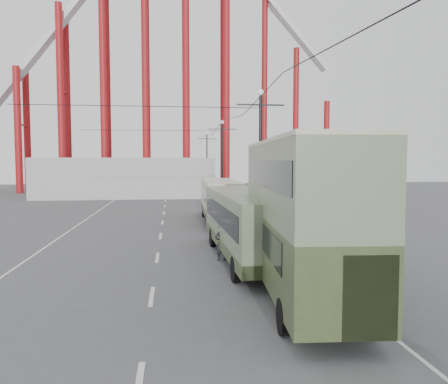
{
  "coord_description": "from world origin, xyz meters",
  "views": [
    {
      "loc": [
        -0.3,
        -10.69,
        4.57
      ],
      "look_at": [
        2.37,
        11.43,
        3.0
      ],
      "focal_mm": 35.0,
      "sensor_mm": 36.0,
      "label": 1
    }
  ],
  "objects": [
    {
      "name": "pedestrian",
      "position": [
        1.95,
        9.01,
        0.84
      ],
      "size": [
        0.69,
        0.53,
        1.68
      ],
      "primitive_type": "imported",
      "rotation": [
        0.0,
        0.0,
        3.37
      ],
      "color": "black",
      "rests_on": "ground"
    },
    {
      "name": "lamp_post_mid",
      "position": [
        5.6,
        18.0,
        4.68
      ],
      "size": [
        3.2,
        0.44,
        9.32
      ],
      "color": "black",
      "rests_on": "ground"
    },
    {
      "name": "lamp_post_distant",
      "position": [
        5.6,
        62.0,
        4.68
      ],
      "size": [
        3.2,
        0.44,
        9.32
      ],
      "color": "black",
      "rests_on": "ground"
    },
    {
      "name": "single_decker_cream",
      "position": [
        3.38,
        22.13,
        1.76
      ],
      "size": [
        2.8,
        10.09,
        3.12
      ],
      "rotation": [
        0.0,
        0.0,
        -0.03
      ],
      "color": "beige",
      "rests_on": "ground"
    },
    {
      "name": "double_decker_bus",
      "position": [
        3.94,
        3.28,
        2.95
      ],
      "size": [
        3.17,
        9.96,
        5.27
      ],
      "rotation": [
        0.0,
        0.0,
        -0.07
      ],
      "color": "#384324",
      "rests_on": "ground"
    },
    {
      "name": "ground",
      "position": [
        0.0,
        0.0,
        0.0
      ],
      "size": [
        160.0,
        160.0,
        0.0
      ],
      "primitive_type": "plane",
      "color": "#4D4E50",
      "rests_on": "ground"
    },
    {
      "name": "roller_coaster",
      "position": [
        -2.49,
        56.89,
        22.92
      ],
      "size": [
        52.95,
        5.0,
        55.48
      ],
      "color": "maroon",
      "rests_on": "ground"
    },
    {
      "name": "lamp_post_far",
      "position": [
        5.6,
        40.0,
        4.68
      ],
      "size": [
        3.2,
        0.44,
        9.32
      ],
      "color": "black",
      "rests_on": "ground"
    },
    {
      "name": "road_markings",
      "position": [
        -0.86,
        19.7,
        0.01
      ],
      "size": [
        12.52,
        120.0,
        0.01
      ],
      "color": "silver",
      "rests_on": "ground"
    },
    {
      "name": "single_decker_green",
      "position": [
        3.11,
        9.08,
        1.77
      ],
      "size": [
        2.86,
        11.14,
        3.13
      ],
      "rotation": [
        0.0,
        0.0,
        0.03
      ],
      "color": "#6C805D",
      "rests_on": "ground"
    },
    {
      "name": "fairground_shed",
      "position": [
        -6.0,
        47.0,
        2.5
      ],
      "size": [
        22.0,
        10.0,
        5.0
      ],
      "primitive_type": "cube",
      "color": "#A7A7A2",
      "rests_on": "ground"
    }
  ]
}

